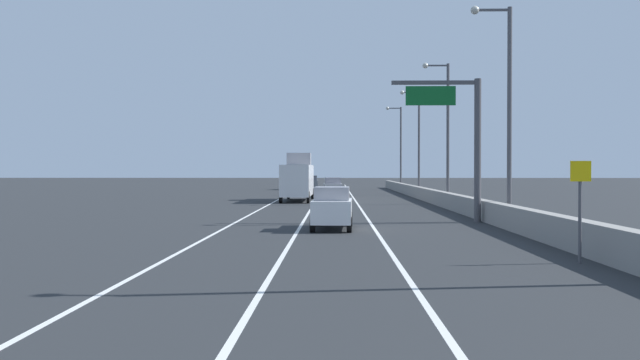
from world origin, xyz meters
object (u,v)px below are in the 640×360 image
object	(u,v)px
overhead_sign_gantry	(463,132)
car_white_1	(332,208)
lamp_post_right_third	(445,124)
car_green_0	(291,182)
car_silver_2	(333,187)
lamp_post_right_second	(505,100)
lamp_post_right_fifth	(399,143)
box_truck	(298,179)
car_gray_3	(311,183)
lamp_post_right_fourth	(417,136)
speed_advisory_sign	(580,203)

from	to	relation	value
overhead_sign_gantry	car_white_1	size ratio (longest dim) A/B	1.71
lamp_post_right_third	car_white_1	xyz separation A→B (m)	(-8.86, -23.02, -5.40)
car_green_0	car_white_1	size ratio (longest dim) A/B	1.04
car_green_0	car_silver_2	size ratio (longest dim) A/B	1.05
lamp_post_right_second	lamp_post_right_third	bearing A→B (deg)	90.18
car_white_1	car_silver_2	xyz separation A→B (m)	(-0.07, 37.70, -0.00)
lamp_post_right_second	car_green_0	world-z (taller)	lamp_post_right_second
lamp_post_right_second	car_white_1	world-z (taller)	lamp_post_right_second
car_silver_2	lamp_post_right_fifth	bearing A→B (deg)	68.94
lamp_post_right_second	box_truck	world-z (taller)	lamp_post_right_second
car_green_0	box_truck	distance (m)	34.00
overhead_sign_gantry	car_white_1	bearing A→B (deg)	-146.77
overhead_sign_gantry	lamp_post_right_second	bearing A→B (deg)	-8.40
car_silver_2	car_green_0	bearing A→B (deg)	103.22
lamp_post_right_fifth	car_gray_3	world-z (taller)	lamp_post_right_fifth
overhead_sign_gantry	car_silver_2	size ratio (longest dim) A/B	1.72
car_silver_2	lamp_post_right_second	bearing A→B (deg)	-74.98
lamp_post_right_fourth	car_gray_3	bearing A→B (deg)	128.36
lamp_post_right_second	lamp_post_right_fifth	bearing A→B (deg)	90.14
box_truck	speed_advisory_sign	bearing A→B (deg)	-75.35
lamp_post_right_third	car_white_1	bearing A→B (deg)	-111.05
lamp_post_right_fourth	lamp_post_right_fifth	xyz separation A→B (m)	(-0.11, 18.85, 0.00)
lamp_post_right_fifth	speed_advisory_sign	bearing A→B (deg)	-91.19
lamp_post_right_fifth	car_green_0	size ratio (longest dim) A/B	2.45
speed_advisory_sign	car_gray_3	xyz separation A→B (m)	(-10.25, 68.16, -0.77)
car_green_0	car_silver_2	xyz separation A→B (m)	(5.80, -24.67, -0.02)
lamp_post_right_fourth	speed_advisory_sign	bearing A→B (deg)	-91.73
lamp_post_right_second	car_gray_3	xyz separation A→B (m)	(-11.88, 52.67, -5.38)
overhead_sign_gantry	lamp_post_right_third	size ratio (longest dim) A/B	0.67
box_truck	car_green_0	bearing A→B (deg)	94.64
lamp_post_right_second	lamp_post_right_third	size ratio (longest dim) A/B	1.00
lamp_post_right_fourth	car_gray_3	xyz separation A→B (m)	(-11.86, 14.98, -5.38)
car_green_0	car_gray_3	world-z (taller)	car_gray_3
overhead_sign_gantry	box_truck	world-z (taller)	overhead_sign_gantry
speed_advisory_sign	lamp_post_right_third	distance (m)	34.68
car_green_0	car_gray_3	bearing A→B (deg)	-62.24
lamp_post_right_fourth	car_gray_3	size ratio (longest dim) A/B	2.39
car_gray_3	car_silver_2	bearing A→B (deg)	-81.42
lamp_post_right_third	box_truck	distance (m)	13.90
car_gray_3	lamp_post_right_fifth	bearing A→B (deg)	18.21
box_truck	overhead_sign_gantry	bearing A→B (deg)	-67.46
speed_advisory_sign	lamp_post_right_third	size ratio (longest dim) A/B	0.27
car_white_1	car_silver_2	world-z (taller)	car_white_1
car_silver_2	box_truck	size ratio (longest dim) A/B	0.46
overhead_sign_gantry	lamp_post_right_fifth	bearing A→B (deg)	88.02
lamp_post_right_fifth	box_truck	bearing A→B (deg)	-110.28
car_silver_2	car_gray_3	distance (m)	19.37
car_green_0	box_truck	xyz separation A→B (m)	(2.75, -33.88, 0.95)
lamp_post_right_fourth	car_silver_2	distance (m)	11.27
lamp_post_right_fifth	car_gray_3	xyz separation A→B (m)	(-11.75, -3.87, -5.38)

